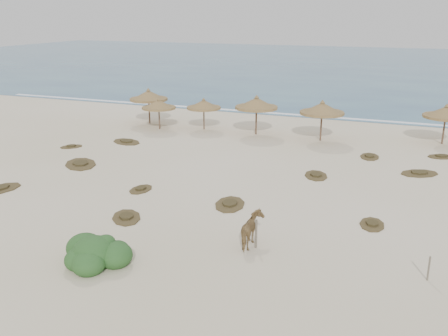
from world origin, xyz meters
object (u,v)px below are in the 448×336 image
at_px(palapa_0, 159,105).
at_px(horse, 252,230).
at_px(palapa_1, 149,96).
at_px(bush, 95,254).

bearing_deg(palapa_0, horse, -52.04).
height_order(palapa_0, palapa_1, palapa_1).
distance_m(palapa_1, horse, 25.33).
xyz_separation_m(palapa_1, horse, (15.89, -19.65, -1.67)).
distance_m(palapa_0, horse, 22.74).
bearing_deg(bush, palapa_0, 112.18).
distance_m(palapa_1, bush, 25.69).
xyz_separation_m(horse, bush, (-5.19, -3.63, -0.29)).
height_order(palapa_0, horse, palapa_0).
xyz_separation_m(palapa_0, bush, (8.78, -21.53, -1.61)).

